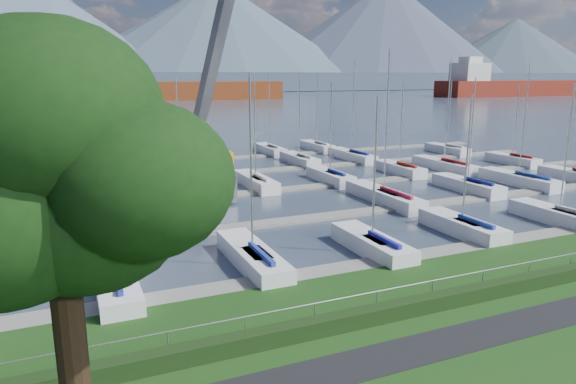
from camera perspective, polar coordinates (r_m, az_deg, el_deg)
path at (r=21.83m, az=16.50°, el=-15.90°), size 160.00×2.00×0.04m
water at (r=277.91m, az=-21.11°, el=9.82°), size 800.00×540.00×0.20m
hedge at (r=23.48m, az=12.42°, el=-12.59°), size 80.00×0.70×0.70m
fence at (r=23.43m, az=11.95°, el=-10.35°), size 80.00×0.04×0.04m
foothill at (r=347.67m, az=-21.77°, el=11.27°), size 900.00×80.00×12.00m
mountains at (r=424.07m, az=-21.60°, el=16.94°), size 1190.00×360.00×115.00m
docks at (r=46.46m, az=-6.88°, el=-0.34°), size 90.00×41.60×0.25m
tree at (r=12.24m, az=-25.75°, el=1.59°), size 7.45×6.65×11.90m
crane at (r=44.41m, az=-8.41°, el=6.28°), size 5.98×13.23×22.35m
cargo_ship_mid at (r=232.78m, az=-15.09°, el=10.76°), size 106.96×26.42×21.50m
cargo_ship_east at (r=293.09m, az=23.58°, el=10.52°), size 92.77×20.14×21.50m
sailboat_fleet at (r=47.71m, az=-11.79°, el=6.61°), size 75.42×49.63×12.91m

